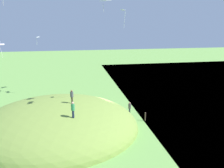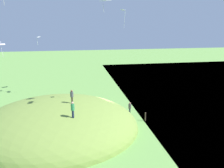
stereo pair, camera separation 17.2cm
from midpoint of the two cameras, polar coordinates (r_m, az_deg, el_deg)
The scene contains 10 objects.
ground_plane at distance 33.98m, azimuth -1.42°, elevation -7.46°, with size 160.00×160.00×0.00m, color #669846.
grass_hill at distance 30.75m, azimuth -12.97°, elevation -10.37°, with size 20.35×18.85×6.89m, color olive.
person_on_hilltop at distance 28.55m, azimuth -9.61°, elevation -2.63°, with size 0.40×0.40×1.67m.
person_watching_kites at distance 32.95m, azimuth 4.51°, elevation -5.52°, with size 0.48×0.48×1.72m.
person_with_child at distance 25.20m, azimuth -9.37°, elevation -5.72°, with size 0.55×0.55×1.79m.
kite_0 at distance 42.84m, azimuth -25.10°, elevation 8.54°, with size 1.02×0.85×2.26m.
kite_1 at distance 43.73m, azimuth -17.39°, elevation 10.74°, with size 0.73×0.79×1.45m.
kite_12 at distance 27.71m, azimuth 2.98°, elevation 17.01°, with size 0.61×0.71×2.14m.
kite_13 at distance 27.92m, azimuth -1.44°, elevation 19.59°, with size 1.28×1.40×1.39m.
mooring_post at distance 32.01m, azimuth 8.29°, elevation -7.91°, with size 0.14×0.14×1.20m, color brown.
Camera 2 is at (4.43, 31.11, 12.93)m, focal length 37.50 mm.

